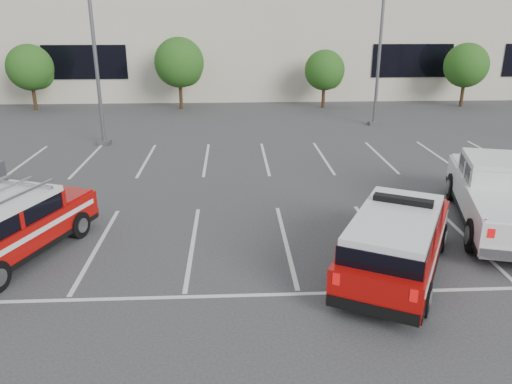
% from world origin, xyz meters
% --- Properties ---
extents(ground, '(120.00, 120.00, 0.00)m').
position_xyz_m(ground, '(0.00, 0.00, 0.00)').
color(ground, '#323235').
rests_on(ground, ground).
extents(stall_markings, '(23.00, 15.00, 0.01)m').
position_xyz_m(stall_markings, '(0.00, 4.50, 0.01)').
color(stall_markings, silver).
rests_on(stall_markings, ground).
extents(convention_building, '(60.00, 16.99, 13.20)m').
position_xyz_m(convention_building, '(0.18, 31.86, 4.72)').
color(convention_building, beige).
rests_on(convention_building, ground).
extents(tree_left, '(3.07, 3.07, 4.42)m').
position_xyz_m(tree_left, '(-14.91, 22.05, 2.77)').
color(tree_left, '#3F2B19').
rests_on(tree_left, ground).
extents(tree_mid_left, '(3.37, 3.37, 4.85)m').
position_xyz_m(tree_mid_left, '(-4.91, 22.05, 3.04)').
color(tree_mid_left, '#3F2B19').
rests_on(tree_mid_left, ground).
extents(tree_mid_right, '(2.77, 2.77, 3.99)m').
position_xyz_m(tree_mid_right, '(5.09, 22.05, 2.50)').
color(tree_mid_right, '#3F2B19').
rests_on(tree_mid_right, ground).
extents(tree_right, '(3.07, 3.07, 4.42)m').
position_xyz_m(tree_right, '(15.09, 22.05, 2.77)').
color(tree_right, '#3F2B19').
rests_on(tree_right, ground).
extents(light_pole_left, '(0.90, 0.60, 10.24)m').
position_xyz_m(light_pole_left, '(-8.00, 12.00, 5.19)').
color(light_pole_left, '#59595E').
rests_on(light_pole_left, ground).
extents(light_pole_mid, '(0.90, 0.60, 10.24)m').
position_xyz_m(light_pole_mid, '(7.00, 16.00, 5.19)').
color(light_pole_mid, '#59595E').
rests_on(light_pole_mid, ground).
extents(fire_chief_suv, '(4.29, 5.75, 1.92)m').
position_xyz_m(fire_chief_suv, '(2.55, -1.96, 0.78)').
color(fire_chief_suv, '#9B0A07').
rests_on(fire_chief_suv, ground).
extents(white_pickup, '(4.03, 6.99, 2.03)m').
position_xyz_m(white_pickup, '(6.73, 0.96, 0.81)').
color(white_pickup, silver).
rests_on(white_pickup, ground).
extents(ladder_suv, '(3.58, 5.43, 1.99)m').
position_xyz_m(ladder_suv, '(-7.53, -0.64, 0.80)').
color(ladder_suv, '#9B0A07').
rests_on(ladder_suv, ground).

